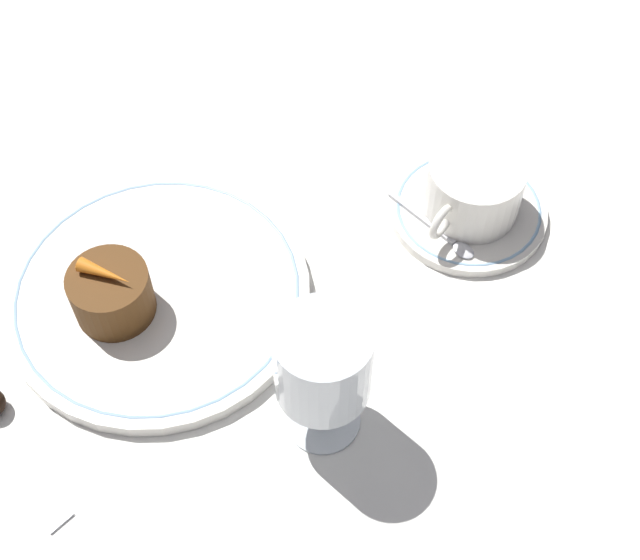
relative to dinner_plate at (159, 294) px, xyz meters
name	(u,v)px	position (x,y,z in m)	size (l,w,h in m)	color
ground_plane	(201,312)	(-0.01, 0.04, -0.01)	(3.00, 3.00, 0.00)	white
dinner_plate	(159,294)	(0.00, 0.00, 0.00)	(0.27, 0.27, 0.01)	white
saucer	(468,210)	(-0.25, 0.16, 0.00)	(0.15, 0.15, 0.01)	white
coffee_cup	(474,187)	(-0.25, 0.16, 0.03)	(0.12, 0.09, 0.06)	white
spoon	(440,232)	(-0.21, 0.16, 0.00)	(0.02, 0.10, 0.00)	silver
wine_glass	(323,367)	(0.00, 0.19, 0.08)	(0.07, 0.07, 0.13)	silver
fork	(12,466)	(0.19, 0.02, -0.01)	(0.03, 0.17, 0.01)	silver
dessert_cake	(112,294)	(0.04, -0.01, 0.03)	(0.07, 0.07, 0.05)	#563314
carrot_garnish	(104,273)	(0.04, -0.01, 0.06)	(0.02, 0.05, 0.01)	orange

